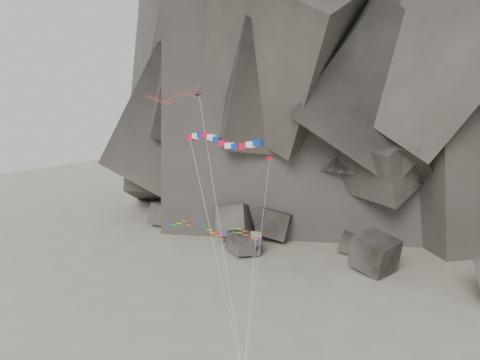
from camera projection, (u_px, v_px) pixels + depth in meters
The scene contains 7 objects.
ground at pixel (210, 351), 49.91m from camera, with size 260.00×260.00×0.00m, color #A49C84.
headland at pixel (390, 26), 101.72m from camera, with size 110.00×70.00×84.00m, color #514942, non-canonical shape.
boulder_field at pixel (339, 248), 76.40m from camera, with size 79.36×17.20×8.28m.
delta_kite at pixel (169, 97), 55.09m from camera, with size 20.39×11.52×26.81m.
banner_kite at pixel (221, 142), 45.49m from camera, with size 10.44×6.45×21.84m.
parafoil_kite at pixel (205, 226), 52.61m from camera, with size 16.52×8.82×11.58m.
pennant_kite at pixel (264, 202), 45.24m from camera, with size 1.69×7.60×19.56m.
Camera 1 is at (26.38, -37.76, 26.75)m, focal length 35.00 mm.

